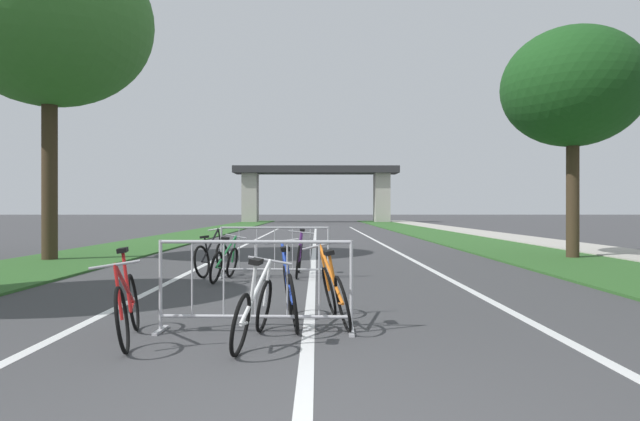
# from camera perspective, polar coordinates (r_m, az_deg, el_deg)

# --- Properties ---
(grass_verge_left) EXTENTS (3.37, 70.27, 0.05)m
(grass_verge_left) POSITION_cam_1_polar(r_m,az_deg,el_deg) (32.66, -12.29, -2.32)
(grass_verge_left) COLOR #2D5B26
(grass_verge_left) RESTS_ON ground
(grass_verge_right) EXTENTS (3.37, 70.27, 0.05)m
(grass_verge_right) POSITION_cam_1_polar(r_m,az_deg,el_deg) (32.63, 11.32, -2.32)
(grass_verge_right) COLOR #2D5B26
(grass_verge_right) RESTS_ON ground
(sidewalk_path_right) EXTENTS (2.40, 70.27, 0.08)m
(sidewalk_path_right) POSITION_cam_1_polar(r_m,az_deg,el_deg) (33.33, 16.18, -2.25)
(sidewalk_path_right) COLOR #ADA89E
(sidewalk_path_right) RESTS_ON ground
(lane_stripe_center) EXTENTS (0.14, 40.65, 0.01)m
(lane_stripe_center) POSITION_cam_1_polar(r_m,az_deg,el_deg) (23.55, -0.56, -3.30)
(lane_stripe_center) COLOR silver
(lane_stripe_center) RESTS_ON ground
(lane_stripe_right_lane) EXTENTS (0.14, 40.65, 0.01)m
(lane_stripe_right_lane) POSITION_cam_1_polar(r_m,az_deg,el_deg) (23.70, 6.10, -3.28)
(lane_stripe_right_lane) COLOR silver
(lane_stripe_right_lane) RESTS_ON ground
(lane_stripe_left_lane) EXTENTS (0.14, 40.65, 0.01)m
(lane_stripe_left_lane) POSITION_cam_1_polar(r_m,az_deg,el_deg) (23.72, -7.21, -3.28)
(lane_stripe_left_lane) COLOR silver
(lane_stripe_left_lane) RESTS_ON ground
(overpass_bridge) EXTENTS (18.15, 3.75, 6.18)m
(overpass_bridge) POSITION_cam_1_polar(r_m,az_deg,el_deg) (61.33, -0.41, 2.90)
(overpass_bridge) COLOR #2D2D30
(overpass_bridge) RESTS_ON ground
(tree_left_oak_mid) EXTENTS (5.48, 5.48, 8.88)m
(tree_left_oak_mid) POSITION_cam_1_polar(r_m,az_deg,el_deg) (17.43, -26.18, 17.21)
(tree_left_oak_mid) COLOR #3D2D1E
(tree_left_oak_mid) RESTS_ON ground
(tree_right_pine_far) EXTENTS (3.95, 3.95, 6.55)m
(tree_right_pine_far) POSITION_cam_1_polar(r_m,az_deg,el_deg) (17.49, 24.68, 11.44)
(tree_right_pine_far) COLOR #3D2D1E
(tree_right_pine_far) RESTS_ON ground
(crowd_barrier_nearest) EXTENTS (2.26, 0.52, 1.05)m
(crowd_barrier_nearest) POSITION_cam_1_polar(r_m,az_deg,el_deg) (6.37, -6.70, -7.84)
(crowd_barrier_nearest) COLOR #ADADB2
(crowd_barrier_nearest) RESTS_ON ground
(crowd_barrier_second) EXTENTS (2.25, 0.51, 1.05)m
(crowd_barrier_second) POSITION_cam_1_polar(r_m,az_deg,el_deg) (11.28, -4.71, -4.38)
(crowd_barrier_second) COLOR #ADADB2
(crowd_barrier_second) RESTS_ON ground
(bicycle_black_0) EXTENTS (0.55, 1.70, 1.02)m
(bicycle_black_0) POSITION_cam_1_polar(r_m,az_deg,el_deg) (11.94, -11.05, -4.83)
(bicycle_black_0) COLOR black
(bicycle_black_0) RESTS_ON ground
(bicycle_red_1) EXTENTS (0.52, 1.69, 0.98)m
(bicycle_red_1) POSITION_cam_1_polar(r_m,az_deg,el_deg) (6.25, -19.28, -9.28)
(bicycle_red_1) COLOR black
(bicycle_red_1) RESTS_ON ground
(bicycle_blue_2) EXTENTS (0.51, 1.68, 1.03)m
(bicycle_blue_2) POSITION_cam_1_polar(r_m,az_deg,el_deg) (6.75, -3.13, -8.52)
(bicycle_blue_2) COLOR black
(bicycle_blue_2) RESTS_ON ground
(bicycle_white_3) EXTENTS (0.56, 1.65, 0.91)m
(bicycle_white_3) POSITION_cam_1_polar(r_m,az_deg,el_deg) (5.86, -6.84, -10.15)
(bicycle_white_3) COLOR black
(bicycle_white_3) RESTS_ON ground
(bicycle_green_4) EXTENTS (0.58, 1.64, 0.90)m
(bicycle_green_4) POSITION_cam_1_polar(r_m,az_deg,el_deg) (11.00, -9.82, -5.37)
(bicycle_green_4) COLOR black
(bicycle_green_4) RESTS_ON ground
(bicycle_orange_5) EXTENTS (0.62, 1.68, 0.99)m
(bicycle_orange_5) POSITION_cam_1_polar(r_m,az_deg,el_deg) (6.80, 1.52, -8.51)
(bicycle_orange_5) COLOR black
(bicycle_orange_5) RESTS_ON ground
(bicycle_purple_6) EXTENTS (0.51, 1.76, 0.98)m
(bicycle_purple_6) POSITION_cam_1_polar(r_m,az_deg,el_deg) (11.67, -2.15, -4.86)
(bicycle_purple_6) COLOR black
(bicycle_purple_6) RESTS_ON ground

